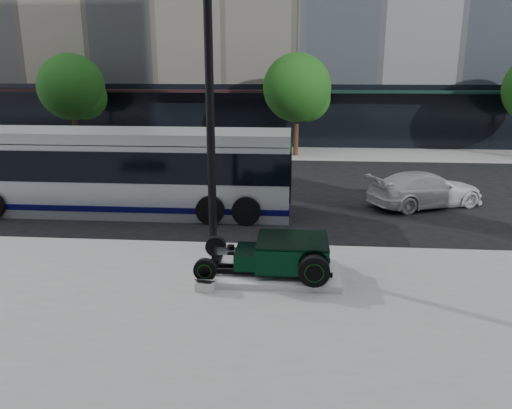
# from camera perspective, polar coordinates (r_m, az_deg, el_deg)

# --- Properties ---
(ground) EXTENTS (120.00, 120.00, 0.00)m
(ground) POSITION_cam_1_polar(r_m,az_deg,el_deg) (16.42, 0.82, -2.50)
(ground) COLOR black
(ground) RESTS_ON ground
(sidewalk_far) EXTENTS (70.00, 4.00, 0.12)m
(sidewalk_far) POSITION_cam_1_polar(r_m,az_deg,el_deg) (30.02, 2.63, 5.90)
(sidewalk_far) COLOR gray
(sidewalk_far) RESTS_ON ground
(street_trees) EXTENTS (29.80, 3.80, 5.70)m
(street_trees) POSITION_cam_1_polar(r_m,az_deg,el_deg) (28.68, 5.00, 12.86)
(street_trees) COLOR black
(street_trees) RESTS_ON sidewalk_far
(display_plinth) EXTENTS (3.40, 1.80, 0.15)m
(display_plinth) POSITION_cam_1_polar(r_m,az_deg,el_deg) (12.37, 1.55, -7.75)
(display_plinth) COLOR silver
(display_plinth) RESTS_ON sidewalk_near
(hot_rod) EXTENTS (3.22, 2.00, 0.81)m
(hot_rod) POSITION_cam_1_polar(r_m,az_deg,el_deg) (12.17, 3.14, -5.62)
(hot_rod) COLOR black
(hot_rod) RESTS_ON display_plinth
(info_plaque) EXTENTS (0.44, 0.36, 0.31)m
(info_plaque) POSITION_cam_1_polar(r_m,az_deg,el_deg) (11.63, -5.86, -9.15)
(info_plaque) COLOR silver
(info_plaque) RESTS_ON sidewalk_near
(lamppost) EXTENTS (0.41, 0.41, 7.50)m
(lamppost) POSITION_cam_1_polar(r_m,az_deg,el_deg) (13.40, -5.23, 9.05)
(lamppost) COLOR black
(lamppost) RESTS_ON sidewalk_near
(transit_bus) EXTENTS (12.12, 2.88, 2.92)m
(transit_bus) POSITION_cam_1_polar(r_m,az_deg,el_deg) (18.44, -15.07, 3.76)
(transit_bus) COLOR #B1B6BB
(transit_bus) RESTS_ON ground
(white_sedan) EXTENTS (4.78, 3.39, 1.28)m
(white_sedan) POSITION_cam_1_polar(r_m,az_deg,el_deg) (19.66, 18.82, 1.65)
(white_sedan) COLOR silver
(white_sedan) RESTS_ON ground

